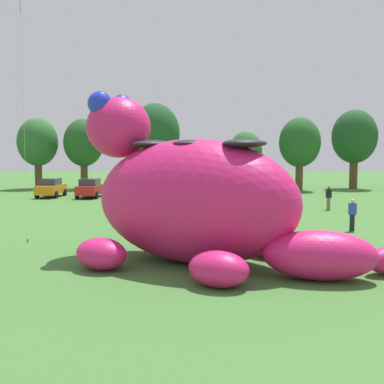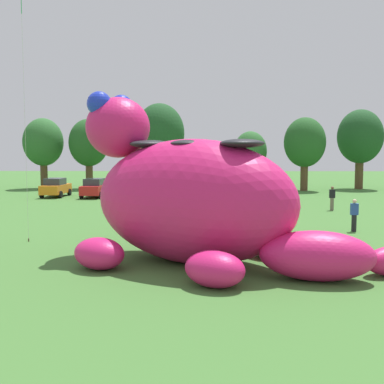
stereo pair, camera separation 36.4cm
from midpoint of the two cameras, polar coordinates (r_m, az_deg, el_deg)
The scene contains 16 objects.
ground_plane at distance 17.89m, azimuth 3.04°, elevation -8.64°, with size 160.00×160.00×0.00m, color #427533.
giant_inflatable_creature at distance 17.61m, azimuth 0.62°, elevation -0.89°, with size 12.89×8.85×6.59m.
car_orange at distance 44.81m, azimuth -16.01°, elevation 0.53°, with size 2.06×4.16×1.72m.
car_red at distance 43.40m, azimuth -11.52°, elevation 0.49°, with size 2.08×4.17×1.72m.
car_white at distance 42.72m, azimuth -6.98°, elevation 0.48°, with size 2.15×4.20×1.72m.
car_silver at distance 42.01m, azimuth -2.09°, elevation 0.44°, with size 2.05×4.16×1.72m.
tree_left at distance 54.91m, azimuth -17.45°, elevation 5.74°, with size 4.41×4.41×7.83m.
tree_mid_left at distance 53.29m, azimuth -12.25°, elevation 5.81°, with size 4.35×4.35×7.72m.
tree_centre_left at distance 49.10m, azimuth -3.74°, elevation 7.06°, with size 5.14×5.14×9.12m.
tree_centre at distance 51.08m, azimuth 7.30°, elevation 4.89°, with size 3.56×3.56×6.31m.
tree_centre_right at distance 50.95m, azimuth 13.74°, elevation 5.82°, with size 4.35×4.35×7.72m.
tree_mid_right at distance 55.08m, azimuth 19.94°, elevation 6.29°, with size 4.93×4.93×8.74m.
spectator_near_inflatable at distance 26.14m, azimuth 0.90°, elevation -2.38°, with size 0.38×0.26×1.71m.
spectator_mid_field at distance 37.58m, azimuth 0.01°, elevation -0.11°, with size 0.38×0.26×1.71m.
spectator_by_cars at distance 34.79m, azimuth 16.95°, elevation -0.75°, with size 0.38×0.26×1.71m.
spectator_wandering at distance 26.04m, azimuth 19.49°, elevation -2.70°, with size 0.38×0.26×1.71m.
Camera 2 is at (-0.46, -17.37, 4.23)m, focal length 43.89 mm.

